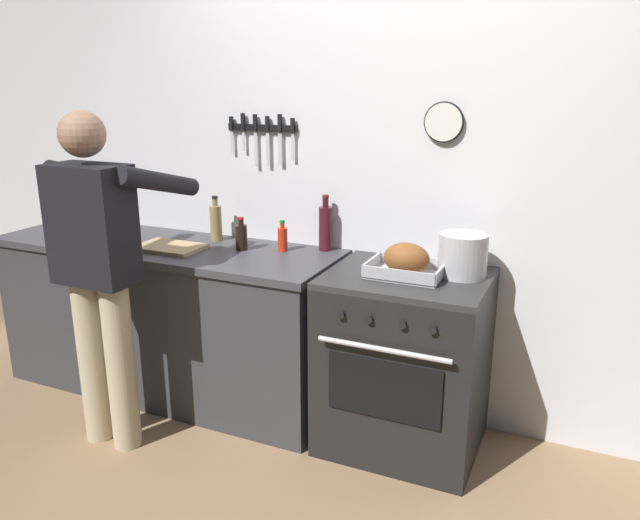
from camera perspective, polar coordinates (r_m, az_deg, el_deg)
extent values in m
cube|color=silver|center=(3.25, 6.46, 7.62)|extent=(6.00, 0.10, 2.60)
cube|color=black|center=(3.45, -5.37, 12.08)|extent=(0.42, 0.02, 0.04)
cube|color=silver|center=(3.55, -8.14, 10.79)|extent=(0.02, 0.00, 0.12)
cube|color=black|center=(3.54, -8.21, 12.39)|extent=(0.02, 0.02, 0.08)
cube|color=silver|center=(3.51, -7.07, 10.87)|extent=(0.02, 0.00, 0.11)
cube|color=black|center=(3.50, -7.13, 12.55)|extent=(0.02, 0.02, 0.10)
cube|color=silver|center=(3.48, -5.95, 10.16)|extent=(0.02, 0.00, 0.19)
cube|color=black|center=(3.46, -6.02, 12.50)|extent=(0.02, 0.02, 0.09)
cube|color=silver|center=(3.44, -4.84, 10.20)|extent=(0.02, 0.00, 0.18)
cube|color=black|center=(3.43, -4.89, 12.43)|extent=(0.02, 0.02, 0.08)
cube|color=silver|center=(3.40, -3.69, 10.23)|extent=(0.02, 0.00, 0.17)
cube|color=black|center=(3.39, -3.74, 12.51)|extent=(0.02, 0.02, 0.10)
cube|color=silver|center=(3.36, -2.53, 10.44)|extent=(0.02, 0.00, 0.14)
cube|color=black|center=(3.35, -2.55, 12.33)|extent=(0.02, 0.02, 0.08)
cylinder|color=white|center=(3.08, 11.38, 12.39)|extent=(0.18, 0.02, 0.18)
torus|color=black|center=(3.08, 11.38, 12.39)|extent=(0.20, 0.02, 0.20)
cube|color=#38383D|center=(3.73, -13.71, -5.50)|extent=(2.00, 0.62, 0.86)
cube|color=#3D3D42|center=(3.59, -14.19, 1.18)|extent=(2.03, 0.65, 0.04)
cube|color=black|center=(3.12, 7.77, -9.55)|extent=(0.76, 0.62, 0.87)
cube|color=black|center=(2.84, 5.91, -11.87)|extent=(0.53, 0.01, 0.28)
cube|color=#2D2D2D|center=(2.95, 8.11, -1.66)|extent=(0.76, 0.62, 0.03)
cylinder|color=black|center=(2.76, 1.95, -5.08)|extent=(0.04, 0.02, 0.04)
cylinder|color=black|center=(2.72, 4.56, -5.49)|extent=(0.04, 0.02, 0.04)
cylinder|color=black|center=(2.68, 7.64, -5.95)|extent=(0.04, 0.02, 0.04)
cylinder|color=black|center=(2.64, 10.41, -6.36)|extent=(0.04, 0.02, 0.04)
cylinder|color=silver|center=(2.72, 5.84, -8.24)|extent=(0.61, 0.02, 0.02)
cylinder|color=#C6B793|center=(3.34, -20.27, -8.72)|extent=(0.14, 0.14, 0.86)
cylinder|color=#C6B793|center=(3.23, -17.94, -9.41)|extent=(0.14, 0.14, 0.86)
cube|color=black|center=(3.06, -20.36, 3.07)|extent=(0.38, 0.22, 0.56)
sphere|color=#9E755B|center=(3.00, -21.16, 10.81)|extent=(0.21, 0.21, 0.21)
cylinder|color=black|center=(3.34, -20.38, 7.28)|extent=(0.09, 0.55, 0.22)
cylinder|color=black|center=(3.06, -14.69, 7.03)|extent=(0.09, 0.55, 0.22)
cube|color=#B7B7BC|center=(2.93, 7.93, -1.37)|extent=(0.34, 0.25, 0.01)
cube|color=#B7B7BC|center=(2.80, 7.23, -1.43)|extent=(0.34, 0.01, 0.05)
cube|color=#B7B7BC|center=(3.03, 8.63, -0.10)|extent=(0.34, 0.01, 0.05)
cube|color=#B7B7BC|center=(2.96, 4.81, -0.35)|extent=(0.01, 0.25, 0.05)
cube|color=#B7B7BC|center=(2.88, 11.20, -1.14)|extent=(0.01, 0.25, 0.05)
ellipsoid|color=brown|center=(2.90, 7.99, 0.14)|extent=(0.22, 0.16, 0.15)
cylinder|color=#B7B7BC|center=(2.95, 13.08, 0.45)|extent=(0.23, 0.23, 0.20)
cube|color=tan|center=(3.46, -13.72, 1.16)|extent=(0.36, 0.24, 0.02)
cylinder|color=red|center=(3.31, -3.48, 1.90)|extent=(0.05, 0.05, 0.13)
cylinder|color=red|center=(3.29, -3.51, 3.21)|extent=(0.02, 0.02, 0.03)
cylinder|color=#197219|center=(3.29, -3.51, 3.56)|extent=(0.03, 0.03, 0.01)
cylinder|color=#997F4C|center=(3.57, -9.60, 3.37)|extent=(0.07, 0.07, 0.20)
cylinder|color=#997F4C|center=(3.55, -9.70, 5.29)|extent=(0.03, 0.03, 0.04)
cylinder|color=black|center=(3.54, -9.72, 5.74)|extent=(0.03, 0.03, 0.01)
cylinder|color=black|center=(3.35, -7.28, 2.07)|extent=(0.06, 0.06, 0.14)
cylinder|color=black|center=(3.33, -7.33, 3.46)|extent=(0.03, 0.03, 0.03)
cylinder|color=#B21919|center=(3.33, -7.34, 3.83)|extent=(0.03, 0.03, 0.01)
cylinder|color=#47141E|center=(3.31, 0.51, 2.91)|extent=(0.07, 0.07, 0.24)
cylinder|color=#47141E|center=(3.28, 0.51, 5.35)|extent=(0.03, 0.03, 0.05)
cylinder|color=maroon|center=(3.28, 0.52, 5.91)|extent=(0.04, 0.04, 0.01)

